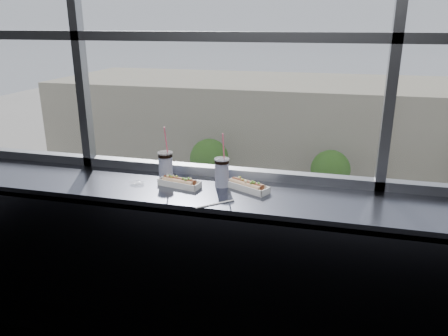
% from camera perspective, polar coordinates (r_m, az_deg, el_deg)
% --- Properties ---
extents(wall_back_lower, '(6.00, 0.00, 6.00)m').
position_cam_1_polar(wall_back_lower, '(3.17, -0.10, -10.41)').
color(wall_back_lower, black).
rests_on(wall_back_lower, ground).
extents(counter, '(6.00, 0.55, 0.06)m').
position_cam_1_polar(counter, '(2.71, -1.57, -3.49)').
color(counter, slate).
rests_on(counter, ground).
extents(counter_fascia, '(6.00, 0.04, 1.04)m').
position_cam_1_polar(counter_fascia, '(2.74, -2.99, -15.60)').
color(counter_fascia, slate).
rests_on(counter_fascia, ground).
extents(hotdog_tray_left, '(0.29, 0.14, 0.07)m').
position_cam_1_polar(hotdog_tray_left, '(2.76, -5.84, -1.86)').
color(hotdog_tray_left, white).
rests_on(hotdog_tray_left, counter).
extents(hotdog_tray_right, '(0.30, 0.21, 0.07)m').
position_cam_1_polar(hotdog_tray_right, '(2.69, 3.07, -2.31)').
color(hotdog_tray_right, white).
rests_on(hotdog_tray_right, counter).
extents(soda_cup_left, '(0.10, 0.10, 0.36)m').
position_cam_1_polar(soda_cup_left, '(2.85, -7.64, 0.42)').
color(soda_cup_left, white).
rests_on(soda_cup_left, counter).
extents(soda_cup_right, '(0.10, 0.10, 0.35)m').
position_cam_1_polar(soda_cup_right, '(2.72, -0.29, -0.39)').
color(soda_cup_right, white).
rests_on(soda_cup_right, counter).
extents(loose_straw, '(0.18, 0.17, 0.01)m').
position_cam_1_polar(loose_straw, '(2.48, -1.19, -4.73)').
color(loose_straw, white).
rests_on(loose_straw, counter).
extents(wrapper, '(0.10, 0.07, 0.02)m').
position_cam_1_polar(wrapper, '(2.84, -11.28, -1.90)').
color(wrapper, silver).
rests_on(wrapper, counter).
extents(plaza_ground, '(120.00, 120.00, 0.00)m').
position_cam_1_polar(plaza_ground, '(48.01, 13.04, 2.23)').
color(plaza_ground, '#A29C94').
rests_on(plaza_ground, ground).
extents(street_asphalt, '(80.00, 10.00, 0.06)m').
position_cam_1_polar(street_asphalt, '(26.18, 11.19, -11.77)').
color(street_asphalt, black).
rests_on(street_asphalt, plaza_ground).
extents(far_sidewalk, '(80.00, 6.00, 0.04)m').
position_cam_1_polar(far_sidewalk, '(33.36, 12.10, -4.96)').
color(far_sidewalk, '#A29C94').
rests_on(far_sidewalk, plaza_ground).
extents(far_building, '(50.00, 14.00, 8.00)m').
position_cam_1_polar(far_building, '(41.69, 13.17, 5.46)').
color(far_building, gray).
rests_on(far_building, plaza_ground).
extents(car_near_c, '(2.52, 5.91, 1.96)m').
position_cam_1_polar(car_near_c, '(22.25, 9.97, -14.56)').
color(car_near_c, '#63001E').
rests_on(car_near_c, street_asphalt).
extents(car_far_b, '(3.46, 6.59, 2.10)m').
position_cam_1_polar(car_far_b, '(29.33, 17.47, -6.49)').
color(car_far_b, maroon).
rests_on(car_far_b, street_asphalt).
extents(car_near_b, '(2.79, 6.61, 2.19)m').
position_cam_1_polar(car_near_b, '(23.87, -9.68, -11.74)').
color(car_near_b, black).
rests_on(car_near_b, street_asphalt).
extents(car_far_a, '(2.90, 5.84, 1.88)m').
position_cam_1_polar(car_far_a, '(31.71, -9.27, -4.13)').
color(car_far_a, black).
rests_on(car_far_a, street_asphalt).
extents(car_near_a, '(3.19, 6.81, 2.22)m').
position_cam_1_polar(car_near_a, '(27.16, -23.18, -9.12)').
color(car_near_a, silver).
rests_on(car_near_a, street_asphalt).
extents(pedestrian_d, '(0.97, 0.73, 2.19)m').
position_cam_1_polar(pedestrian_d, '(34.51, 26.45, -3.77)').
color(pedestrian_d, '#66605B').
rests_on(pedestrian_d, far_sidewalk).
extents(pedestrian_a, '(0.77, 1.02, 2.30)m').
position_cam_1_polar(pedestrian_a, '(33.09, -1.69, -2.55)').
color(pedestrian_a, '#66605B').
rests_on(pedestrian_a, far_sidewalk).
extents(pedestrian_b, '(0.98, 0.73, 2.20)m').
position_cam_1_polar(pedestrian_b, '(34.03, 9.90, -2.31)').
color(pedestrian_b, '#66605B').
rests_on(pedestrian_b, far_sidewalk).
extents(pedestrian_c, '(1.00, 0.75, 2.26)m').
position_cam_1_polar(pedestrian_c, '(33.21, 21.65, -3.88)').
color(pedestrian_c, '#66605B').
rests_on(pedestrian_c, far_sidewalk).
extents(tree_left, '(2.99, 2.99, 4.67)m').
position_cam_1_polar(tree_left, '(33.50, -1.94, 1.30)').
color(tree_left, '#47382B').
rests_on(tree_left, far_sidewalk).
extents(tree_center, '(2.84, 2.84, 4.44)m').
position_cam_1_polar(tree_center, '(32.30, 13.72, -0.20)').
color(tree_center, '#47382B').
rests_on(tree_center, far_sidewalk).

